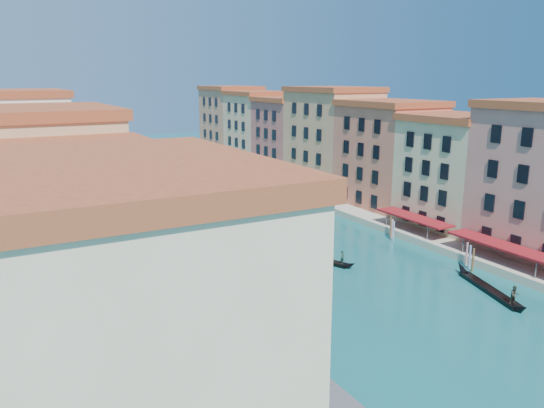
# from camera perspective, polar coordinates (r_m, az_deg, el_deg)

# --- Properties ---
(left_bank_palazzos) EXTENTS (12.80, 128.40, 21.00)m
(left_bank_palazzos) POSITION_cam_1_polar(r_m,az_deg,el_deg) (81.86, -24.63, 3.08)
(left_bank_palazzos) COLOR beige
(left_bank_palazzos) RESTS_ON ground
(right_bank_palazzos) EXTENTS (12.80, 128.40, 21.00)m
(right_bank_palazzos) POSITION_cam_1_polar(r_m,az_deg,el_deg) (102.50, 8.36, 6.03)
(right_bank_palazzos) COLOR #9E4630
(right_bank_palazzos) RESTS_ON ground
(quay) EXTENTS (4.00, 140.00, 1.00)m
(quay) POSITION_cam_1_polar(r_m,az_deg,el_deg) (99.55, 4.50, 0.51)
(quay) COLOR #A79D87
(quay) RESTS_ON ground
(restaurant_awnings) EXTENTS (3.20, 44.55, 3.12)m
(restaurant_awnings) POSITION_cam_1_polar(r_m,az_deg,el_deg) (69.21, 24.16, -4.31)
(restaurant_awnings) COLOR maroon
(restaurant_awnings) RESTS_ON ground
(vaporetto_stop) EXTENTS (5.40, 16.40, 3.65)m
(vaporetto_stop) POSITION_cam_1_polar(r_m,az_deg,el_deg) (38.38, 0.16, -20.15)
(vaporetto_stop) COLOR #525254
(vaporetto_stop) RESTS_ON ground
(mooring_poles_right) EXTENTS (1.44, 54.24, 3.20)m
(mooring_poles_right) POSITION_cam_1_polar(r_m,az_deg,el_deg) (70.87, 18.79, -4.87)
(mooring_poles_right) COLOR brown
(mooring_poles_right) RESTS_ON ground
(vaporetto_near) EXTENTS (9.25, 18.34, 2.67)m
(vaporetto_near) POSITION_cam_1_polar(r_m,az_deg,el_deg) (45.31, -2.56, -14.87)
(vaporetto_near) COLOR white
(vaporetto_near) RESTS_ON ground
(vaporetto_far) EXTENTS (8.14, 20.76, 3.01)m
(vaporetto_far) POSITION_cam_1_polar(r_m,az_deg,el_deg) (90.23, -7.52, -0.36)
(vaporetto_far) COLOR silver
(vaporetto_far) RESTS_ON ground
(gondola_fore) EXTENTS (5.45, 11.16, 2.35)m
(gondola_fore) POSITION_cam_1_polar(r_m,az_deg,el_deg) (67.97, 4.81, -5.76)
(gondola_fore) COLOR black
(gondola_fore) RESTS_ON ground
(gondola_right) EXTENTS (5.02, 12.92, 2.65)m
(gondola_right) POSITION_cam_1_polar(r_m,az_deg,el_deg) (62.57, 22.45, -8.39)
(gondola_right) COLOR black
(gondola_right) RESTS_ON ground
(gondola_far) EXTENTS (4.15, 12.08, 1.74)m
(gondola_far) POSITION_cam_1_polar(r_m,az_deg,el_deg) (89.45, -2.89, -1.04)
(gondola_far) COLOR black
(gondola_far) RESTS_ON ground
(motorboat_mid) EXTENTS (5.02, 7.04, 1.41)m
(motorboat_mid) POSITION_cam_1_polar(r_m,az_deg,el_deg) (73.24, 0.17, -4.16)
(motorboat_mid) COLOR white
(motorboat_mid) RESTS_ON ground
(motorboat_far) EXTENTS (3.66, 7.25, 1.44)m
(motorboat_far) POSITION_cam_1_polar(r_m,az_deg,el_deg) (117.96, -12.25, 2.31)
(motorboat_far) COLOR silver
(motorboat_far) RESTS_ON ground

